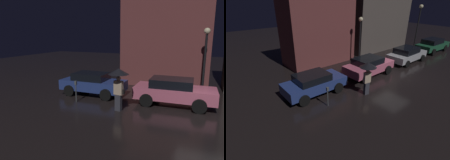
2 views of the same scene
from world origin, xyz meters
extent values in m
plane|color=black|center=(0.00, 0.00, 0.00)|extent=(60.00, 60.00, 0.00)
cube|color=brown|center=(-2.99, 6.50, 3.17)|extent=(6.32, 3.00, 6.34)
cube|color=#564C47|center=(5.18, 6.50, 3.77)|extent=(8.14, 3.00, 7.54)
cube|color=navy|center=(-6.59, 1.46, 0.66)|extent=(4.05, 1.78, 0.62)
cube|color=black|center=(-6.75, 1.46, 1.19)|extent=(2.11, 1.55, 0.44)
cylinder|color=black|center=(-5.34, 2.34, 0.35)|extent=(0.70, 0.22, 0.70)
cylinder|color=black|center=(-5.34, 0.58, 0.35)|extent=(0.70, 0.22, 0.70)
cylinder|color=black|center=(-7.85, 2.34, 0.35)|extent=(0.70, 0.22, 0.70)
cylinder|color=black|center=(-7.85, 0.58, 0.35)|extent=(0.70, 0.22, 0.70)
cube|color=#DB6684|center=(-1.58, 1.37, 0.68)|extent=(4.31, 1.93, 0.64)
cube|color=black|center=(-1.75, 1.37, 1.23)|extent=(2.26, 1.65, 0.47)
cylinder|color=black|center=(-0.26, 2.27, 0.36)|extent=(0.71, 0.22, 0.71)
cylinder|color=black|center=(-0.26, 0.47, 0.36)|extent=(0.71, 0.22, 0.71)
cylinder|color=black|center=(-2.90, 2.27, 0.36)|extent=(0.71, 0.22, 0.71)
cylinder|color=black|center=(-2.90, 0.47, 0.36)|extent=(0.71, 0.22, 0.71)
cube|color=#B7B7BF|center=(3.67, 1.27, 0.61)|extent=(4.32, 1.92, 0.60)
cube|color=black|center=(3.50, 1.27, 1.17)|extent=(2.26, 1.65, 0.51)
cylinder|color=black|center=(4.99, 2.18, 0.32)|extent=(0.63, 0.22, 0.63)
cylinder|color=black|center=(4.99, 0.37, 0.32)|extent=(0.63, 0.22, 0.63)
cylinder|color=black|center=(2.34, 2.18, 0.32)|extent=(0.63, 0.22, 0.63)
cylinder|color=black|center=(2.34, 0.37, 0.32)|extent=(0.63, 0.22, 0.63)
cube|color=#1E5638|center=(9.08, 1.43, 0.67)|extent=(4.51, 1.85, 0.62)
cube|color=black|center=(8.90, 1.43, 1.23)|extent=(2.36, 1.58, 0.51)
cylinder|color=black|center=(10.46, 2.29, 0.36)|extent=(0.72, 0.22, 0.72)
cylinder|color=black|center=(10.46, 0.56, 0.36)|extent=(0.72, 0.22, 0.72)
cylinder|color=black|center=(7.69, 2.29, 0.36)|extent=(0.72, 0.22, 0.72)
cylinder|color=black|center=(7.69, 0.56, 0.36)|extent=(0.72, 0.22, 0.72)
cube|color=#383842|center=(-4.04, -0.70, 0.42)|extent=(0.35, 0.26, 0.85)
cube|color=#D1B293|center=(-4.04, -0.70, 1.20)|extent=(0.49, 0.29, 0.70)
sphere|color=tan|center=(-4.04, -0.70, 1.67)|extent=(0.23, 0.23, 0.23)
cylinder|color=black|center=(-4.04, -0.70, 1.47)|extent=(0.02, 0.02, 0.82)
cone|color=black|center=(-4.04, -0.70, 2.02)|extent=(1.05, 1.05, 0.29)
cube|color=black|center=(-3.79, -0.70, 1.02)|extent=(0.17, 0.13, 0.22)
cylinder|color=#4C5154|center=(-6.80, -0.29, 0.50)|extent=(0.06, 0.06, 1.00)
cube|color=#4C5154|center=(-6.80, -0.29, 1.11)|extent=(0.12, 0.10, 0.22)
cylinder|color=black|center=(-0.20, 3.93, 1.90)|extent=(0.14, 0.14, 3.80)
sphere|color=#F9EAB7|center=(-0.20, 3.93, 3.99)|extent=(0.37, 0.37, 0.37)
cylinder|color=black|center=(9.53, 3.86, 2.25)|extent=(0.14, 0.14, 4.51)
sphere|color=#F9EAB7|center=(9.53, 3.86, 4.72)|extent=(0.44, 0.44, 0.44)
camera|label=1|loc=(-0.21, -10.52, 3.83)|focal=35.00mm
camera|label=2|loc=(-11.62, -7.36, 5.78)|focal=28.00mm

